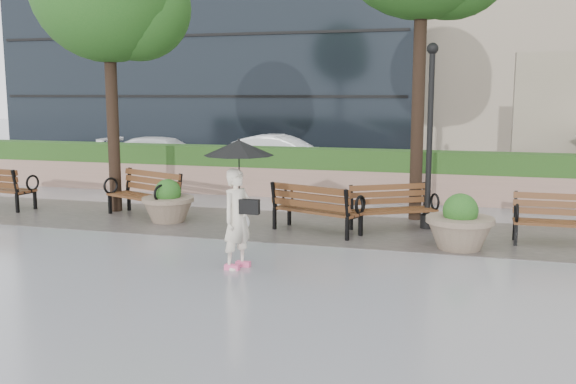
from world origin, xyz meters
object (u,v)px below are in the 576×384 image
(bench_1, at_px, (144,204))
(bench_2, at_px, (316,219))
(car_right, at_px, (282,157))
(bench_4, at_px, (563,231))
(car_left, at_px, (165,156))
(bench_3, at_px, (393,217))
(planter_right, at_px, (460,228))
(lamppost, at_px, (429,149))
(pedestrian, at_px, (238,191))
(planter_left, at_px, (168,205))

(bench_1, height_order, bench_2, bench_1)
(bench_1, height_order, car_right, car_right)
(bench_4, relative_size, car_left, 0.40)
(bench_1, relative_size, bench_3, 1.12)
(bench_1, relative_size, bench_2, 1.04)
(planter_right, height_order, lamppost, lamppost)
(bench_1, relative_size, car_left, 0.46)
(car_right, bearing_deg, car_left, 88.53)
(pedestrian, bearing_deg, bench_4, -35.81)
(bench_2, distance_m, pedestrian, 3.15)
(planter_right, distance_m, car_right, 10.49)
(bench_1, height_order, pedestrian, pedestrian)
(bench_3, relative_size, pedestrian, 0.89)
(car_left, xyz_separation_m, car_right, (4.28, 0.04, 0.07))
(bench_4, height_order, car_right, car_right)
(bench_4, bearing_deg, bench_2, -177.98)
(bench_1, height_order, lamppost, lamppost)
(bench_1, height_order, car_left, car_left)
(bench_4, bearing_deg, pedestrian, -149.81)
(planter_right, bearing_deg, car_left, 140.28)
(bench_4, height_order, planter_left, planter_left)
(lamppost, bearing_deg, planter_right, -67.25)
(bench_4, xyz_separation_m, car_right, (-7.87, 7.79, 0.44))
(bench_2, relative_size, bench_3, 1.08)
(bench_2, height_order, car_right, car_right)
(bench_3, bearing_deg, planter_right, -74.11)
(bench_1, xyz_separation_m, car_left, (-3.19, 7.39, 0.34))
(bench_3, height_order, planter_left, planter_left)
(lamppost, bearing_deg, planter_left, -171.01)
(planter_left, xyz_separation_m, car_left, (-3.99, 7.75, 0.28))
(bench_3, height_order, lamppost, lamppost)
(lamppost, xyz_separation_m, pedestrian, (-2.74, -4.01, -0.42))
(bench_4, distance_m, lamppost, 3.06)
(bench_3, xyz_separation_m, pedestrian, (-2.08, -3.61, 1.00))
(bench_2, height_order, bench_4, bench_2)
(bench_3, bearing_deg, planter_left, 154.70)
(car_right, bearing_deg, bench_4, -136.77)
(pedestrian, bearing_deg, bench_3, -6.16)
(planter_left, relative_size, car_right, 0.26)
(planter_right, xyz_separation_m, car_right, (-6.00, 8.59, 0.32))
(bench_2, distance_m, car_left, 10.88)
(bench_1, height_order, bench_3, bench_1)
(car_right, bearing_deg, bench_3, -149.66)
(bench_2, bearing_deg, planter_left, 17.10)
(car_right, bearing_deg, bench_1, 169.58)
(pedestrian, bearing_deg, bench_2, 12.28)
(bench_3, distance_m, planter_right, 1.89)
(planter_right, bearing_deg, lamppost, 112.75)
(car_left, bearing_deg, bench_4, -127.48)
(planter_left, height_order, planter_right, planter_right)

